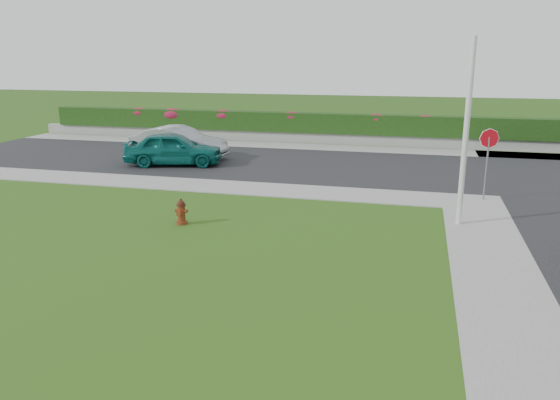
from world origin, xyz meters
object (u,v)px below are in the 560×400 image
(sedan_teal, at_px, (174,149))
(stop_sign, at_px, (488,147))
(fire_hydrant, at_px, (181,212))
(utility_pole, at_px, (466,134))
(sedan_silver, at_px, (179,143))

(sedan_teal, xyz_separation_m, stop_sign, (12.97, -3.03, 1.06))
(fire_hydrant, distance_m, stop_sign, 10.41)
(sedan_teal, height_order, utility_pole, utility_pole)
(sedan_teal, height_order, sedan_silver, sedan_silver)
(fire_hydrant, relative_size, sedan_silver, 0.17)
(fire_hydrant, bearing_deg, sedan_silver, 117.27)
(utility_pole, relative_size, stop_sign, 2.15)
(utility_pole, xyz_separation_m, stop_sign, (1.01, 3.16, -0.84))
(utility_pole, bearing_deg, fire_hydrant, -166.25)
(fire_hydrant, height_order, utility_pole, utility_pole)
(sedan_silver, bearing_deg, stop_sign, -103.98)
(fire_hydrant, relative_size, utility_pole, 0.14)
(fire_hydrant, height_order, sedan_silver, sedan_silver)
(fire_hydrant, xyz_separation_m, stop_sign, (8.95, 5.10, 1.48))
(sedan_silver, bearing_deg, utility_pole, -117.08)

